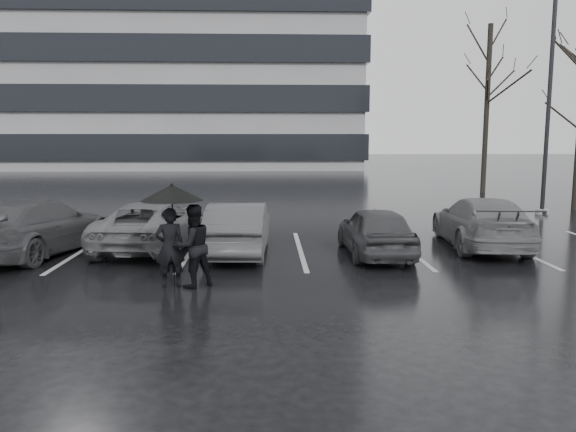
% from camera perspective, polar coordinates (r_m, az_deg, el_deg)
% --- Properties ---
extents(ground, '(160.00, 160.00, 0.00)m').
position_cam_1_polar(ground, '(12.06, -0.92, -5.86)').
color(ground, black).
rests_on(ground, ground).
extents(office_building, '(61.00, 26.00, 29.00)m').
position_cam_1_polar(office_building, '(64.56, -22.96, 17.68)').
color(office_building, gray).
rests_on(office_building, ground).
extents(car_main, '(1.56, 3.64, 1.23)m').
position_cam_1_polar(car_main, '(13.92, 8.89, -1.49)').
color(car_main, black).
rests_on(car_main, ground).
extents(car_west_a, '(1.53, 4.00, 1.30)m').
position_cam_1_polar(car_west_a, '(13.96, -5.06, -1.24)').
color(car_west_a, '#29292B').
rests_on(car_west_a, ground).
extents(car_west_b, '(2.51, 4.67, 1.25)m').
position_cam_1_polar(car_west_b, '(14.98, -13.65, -0.91)').
color(car_west_b, '#49494B').
rests_on(car_west_b, ground).
extents(car_west_c, '(2.95, 5.11, 1.39)m').
position_cam_1_polar(car_west_c, '(15.20, -24.24, -0.99)').
color(car_west_c, black).
rests_on(car_west_c, ground).
extents(car_east, '(2.28, 4.73, 1.33)m').
position_cam_1_polar(car_east, '(15.65, 19.05, -0.60)').
color(car_east, '#49494B').
rests_on(car_east, ground).
extents(pedestrian_left, '(0.64, 0.49, 1.55)m').
position_cam_1_polar(pedestrian_left, '(11.13, -11.92, -3.13)').
color(pedestrian_left, black).
rests_on(pedestrian_left, ground).
extents(pedestrian_right, '(0.99, 0.95, 1.62)m').
position_cam_1_polar(pedestrian_right, '(11.03, -9.65, -3.00)').
color(pedestrian_right, black).
rests_on(pedestrian_right, ground).
extents(umbrella, '(1.19, 1.19, 2.02)m').
position_cam_1_polar(umbrella, '(10.96, -11.71, 2.33)').
color(umbrella, black).
rests_on(umbrella, ground).
extents(lamp_post, '(0.48, 0.48, 8.83)m').
position_cam_1_polar(lamp_post, '(23.06, 24.96, 10.18)').
color(lamp_post, gray).
rests_on(lamp_post, ground).
extents(stall_stripes, '(19.72, 5.00, 0.00)m').
position_cam_1_polar(stall_stripes, '(14.51, -4.30, -3.48)').
color(stall_stripes, '#B0B0B3').
rests_on(stall_stripes, ground).
extents(tree_north, '(0.26, 0.26, 8.50)m').
position_cam_1_polar(tree_north, '(30.86, 19.53, 10.14)').
color(tree_north, black).
rests_on(tree_north, ground).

